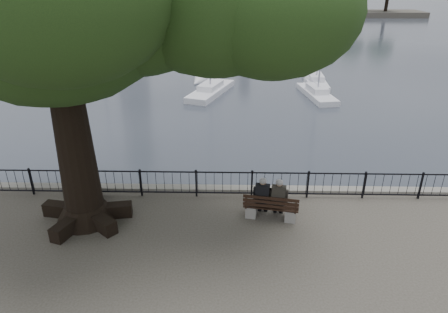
{
  "coord_description": "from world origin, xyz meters",
  "views": [
    {
      "loc": [
        0.29,
        -10.09,
        7.41
      ],
      "look_at": [
        0.0,
        2.5,
        1.6
      ],
      "focal_mm": 32.0,
      "sensor_mm": 36.0,
      "label": 1
    }
  ],
  "objects_px": {
    "lion_monument": "(246,20)",
    "person_left": "(263,198)",
    "person_right": "(278,199)",
    "bench": "(271,210)"
  },
  "relations": [
    {
      "from": "person_left",
      "to": "lion_monument",
      "type": "bearing_deg",
      "value": 89.17
    },
    {
      "from": "bench",
      "to": "person_right",
      "type": "distance_m",
      "value": 0.44
    },
    {
      "from": "bench",
      "to": "lion_monument",
      "type": "relative_size",
      "value": 0.2
    },
    {
      "from": "bench",
      "to": "person_right",
      "type": "bearing_deg",
      "value": 14.44
    },
    {
      "from": "person_right",
      "to": "lion_monument",
      "type": "distance_m",
      "value": 48.75
    },
    {
      "from": "lion_monument",
      "to": "person_left",
      "type": "bearing_deg",
      "value": -90.83
    },
    {
      "from": "person_left",
      "to": "lion_monument",
      "type": "xyz_separation_m",
      "value": [
        0.7,
        48.66,
        0.64
      ]
    },
    {
      "from": "person_left",
      "to": "person_right",
      "type": "relative_size",
      "value": 1.0
    },
    {
      "from": "person_left",
      "to": "person_right",
      "type": "distance_m",
      "value": 0.52
    },
    {
      "from": "bench",
      "to": "lion_monument",
      "type": "height_order",
      "value": "lion_monument"
    }
  ]
}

